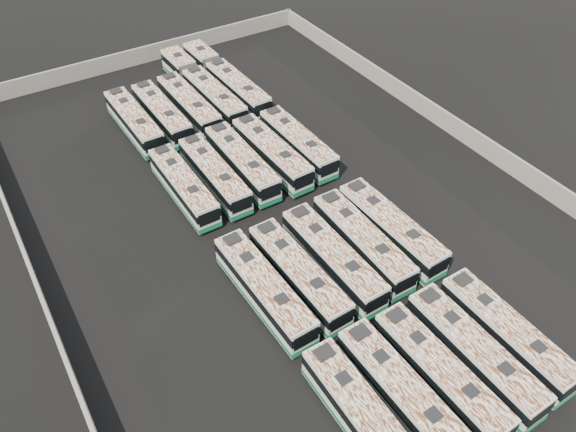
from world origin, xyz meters
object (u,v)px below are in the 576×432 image
Objects in this scene: bus_midfront_far_right at (391,229)px; bus_back_right at (202,86)px; bus_front_far_right at (506,334)px; bus_midfront_right at (362,242)px; bus_midback_left at (214,175)px; bus_midback_far_right at (298,143)px; bus_back_center at (189,105)px; bus_midback_center at (242,163)px; bus_midback_right at (272,153)px; bus_front_left at (403,396)px; bus_midback_far_left at (184,186)px; bus_midfront_center at (333,258)px; bus_front_far_left at (365,419)px; bus_midfront_left at (299,275)px; bus_back_far_right at (225,79)px; bus_back_far_left at (134,122)px; bus_front_center at (439,374)px; bus_front_right at (474,353)px; bus_back_left at (162,114)px; bus_midfront_far_left at (264,289)px.

bus_midfront_far_right is 0.65× the size of bus_back_right.
bus_midfront_right reaches higher than bus_front_far_right.
bus_midfront_far_right is at bearing -57.47° from bus_midback_left.
bus_front_far_right is 44.02m from bus_back_right.
bus_midfront_right is at bearing -102.81° from bus_midback_far_right.
bus_midfront_right is 0.99× the size of bus_back_center.
bus_midback_far_right is (6.56, -0.11, -0.03)m from bus_midback_center.
bus_front_left is at bearing -104.60° from bus_midback_right.
bus_midback_far_right is (12.99, 0.13, 0.03)m from bus_midback_far_left.
bus_midfront_far_right is at bearing 1.21° from bus_midfront_center.
bus_midfront_far_right is 1.05× the size of bus_midback_far_left.
bus_midback_right is at bearing -76.77° from bus_back_center.
bus_front_far_left reaches higher than bus_front_far_right.
bus_midfront_right is (6.58, 0.21, 0.02)m from bus_midfront_left.
bus_midfront_right is at bearing -97.04° from bus_back_far_right.
bus_front_far_left is 3.18m from bus_front_left.
bus_back_far_left is at bearing 176.92° from bus_back_center.
bus_front_center is 3.18m from bus_front_right.
bus_front_left is 27.79m from bus_midback_left.
bus_midback_far_right is 14.26m from bus_back_center.
bus_midback_left is at bearing -105.08° from bus_back_center.
bus_front_far_right is 44.09m from bus_back_far_right.
bus_midback_left is at bearing 102.46° from bus_front_right.
bus_front_right reaches higher than bus_back_left.
bus_midfront_left is 1.03× the size of bus_midback_far_left.
bus_back_far_right reaches higher than bus_midback_left.
bus_midback_center is at bearing 174.19° from bus_midback_right.
bus_back_far_left is at bearing 89.73° from bus_midback_far_left.
bus_midfront_far_right is 15.14m from bus_midback_far_right.
bus_midback_far_right is at bearing 66.62° from bus_midfront_center.
bus_midback_far_right reaches higher than bus_front_far_right.
bus_midfront_center is 1.04× the size of bus_midback_left.
bus_midfront_right reaches higher than bus_midfront_left.
bus_midfront_far_left is at bearing -103.98° from bus_back_center.
bus_front_far_left reaches higher than bus_front_center.
bus_back_center is at bearing 75.88° from bus_midback_left.
bus_back_right is (9.53, 43.69, 0.03)m from bus_front_far_left.
bus_midfront_left is 1.01× the size of bus_midback_far_right.
bus_back_far_left is 6.46m from bus_back_center.
bus_back_center is (3.22, 12.82, 0.07)m from bus_midback_left.
bus_back_right reaches higher than bus_front_center.
bus_front_left is 1.02× the size of bus_front_far_right.
bus_front_right is 16.07m from bus_midfront_far_left.
bus_midback_center is at bearing -102.72° from bus_back_right.
bus_front_right reaches higher than bus_midback_left.
bus_back_far_left reaches higher than bus_midback_far_right.
bus_midback_left reaches higher than bus_front_far_right.
bus_front_right is at bearing -86.58° from bus_back_center.
bus_midback_right is 16.43m from bus_back_far_right.
bus_front_left is 1.00× the size of bus_front_right.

